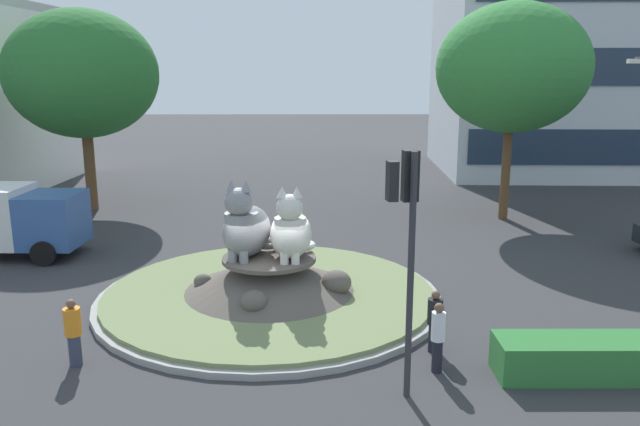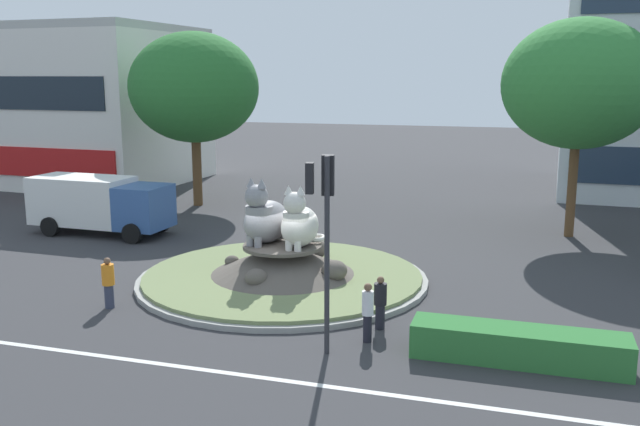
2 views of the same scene
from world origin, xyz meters
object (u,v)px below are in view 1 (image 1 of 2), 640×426
object	(u,v)px
traffic_light_mast	(407,221)
pedestrian_black_shirt	(435,320)
broadleaf_tree_behind_island	(82,74)
pedestrian_orange_shirt	(73,331)
cat_statue_grey	(246,228)
pedestrian_white_shirt	(438,335)
cat_statue_white	(291,231)
second_tree_near_tower	(513,68)

from	to	relation	value
traffic_light_mast	pedestrian_black_shirt	size ratio (longest dim) A/B	3.32
broadleaf_tree_behind_island	pedestrian_orange_shirt	xyz separation A→B (m)	(5.47, -17.01, -5.78)
cat_statue_grey	pedestrian_orange_shirt	size ratio (longest dim) A/B	1.46
pedestrian_white_shirt	pedestrian_black_shirt	bearing A→B (deg)	-40.31
cat_statue_white	pedestrian_white_shirt	distance (m)	5.97
broadleaf_tree_behind_island	pedestrian_white_shirt	bearing A→B (deg)	-51.12
second_tree_near_tower	broadleaf_tree_behind_island	bearing A→B (deg)	174.12
cat_statue_white	pedestrian_orange_shirt	size ratio (longest dim) A/B	1.37
cat_statue_grey	cat_statue_white	xyz separation A→B (m)	(1.37, -0.19, -0.06)
broadleaf_tree_behind_island	pedestrian_white_shirt	size ratio (longest dim) A/B	5.72
broadleaf_tree_behind_island	pedestrian_white_shirt	world-z (taller)	broadleaf_tree_behind_island
cat_statue_white	pedestrian_orange_shirt	xyz separation A→B (m)	(-4.99, -4.24, -1.32)
second_tree_near_tower	cat_statue_grey	bearing A→B (deg)	-136.04
cat_statue_grey	traffic_light_mast	xyz separation A→B (m)	(3.98, -5.84, 1.63)
broadleaf_tree_behind_island	pedestrian_black_shirt	distance (m)	22.35
pedestrian_orange_shirt	pedestrian_black_shirt	bearing A→B (deg)	-28.65
cat_statue_grey	pedestrian_white_shirt	size ratio (longest dim) A/B	1.43
second_tree_near_tower	pedestrian_white_shirt	xyz separation A→B (m)	(-5.98, -15.33, -6.02)
cat_statue_white	traffic_light_mast	bearing A→B (deg)	25.46
cat_statue_grey	cat_statue_white	size ratio (longest dim) A/B	1.07
second_tree_near_tower	pedestrian_orange_shirt	size ratio (longest dim) A/B	5.92
pedestrian_white_shirt	pedestrian_orange_shirt	world-z (taller)	pedestrian_white_shirt
traffic_light_mast	pedestrian_orange_shirt	size ratio (longest dim) A/B	3.20
pedestrian_black_shirt	second_tree_near_tower	bearing A→B (deg)	-51.30
traffic_light_mast	broadleaf_tree_behind_island	bearing A→B (deg)	24.72
cat_statue_grey	pedestrian_white_shirt	world-z (taller)	cat_statue_grey
pedestrian_white_shirt	pedestrian_black_shirt	distance (m)	1.09
cat_statue_white	pedestrian_black_shirt	size ratio (longest dim) A/B	1.42
cat_statue_grey	pedestrian_white_shirt	bearing A→B (deg)	60.30
pedestrian_white_shirt	pedestrian_orange_shirt	bearing A→B (deg)	53.77
cat_statue_grey	cat_statue_white	bearing A→B (deg)	96.54
cat_statue_grey	pedestrian_white_shirt	distance (m)	7.02
second_tree_near_tower	pedestrian_orange_shirt	bearing A→B (deg)	-134.18
cat_statue_white	broadleaf_tree_behind_island	xyz separation A→B (m)	(-10.46, 12.77, 4.46)
cat_statue_white	traffic_light_mast	size ratio (longest dim) A/B	0.43
cat_statue_white	second_tree_near_tower	bearing A→B (deg)	138.96
second_tree_near_tower	pedestrian_orange_shirt	world-z (taller)	second_tree_near_tower
cat_statue_grey	broadleaf_tree_behind_island	world-z (taller)	broadleaf_tree_behind_island
cat_statue_grey	second_tree_near_tower	distance (m)	15.86
traffic_light_mast	cat_statue_grey	bearing A→B (deg)	23.61
pedestrian_black_shirt	cat_statue_grey	bearing A→B (deg)	24.66
traffic_light_mast	pedestrian_white_shirt	bearing A→B (deg)	-53.25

